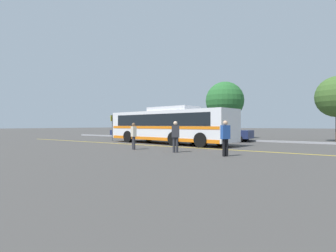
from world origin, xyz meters
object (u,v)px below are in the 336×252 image
Objects in this scene: parked_car_2 at (229,133)px; pedestrian_2 at (225,136)px; parked_car_1 at (173,132)px; tree_0 at (225,101)px; pedestrian_1 at (134,134)px; pedestrian_0 at (175,135)px; bus_stop_sign at (112,124)px; parked_car_0 at (129,131)px; transit_bus at (168,125)px.

pedestrian_2 reaches higher than parked_car_2.
parked_car_1 is 0.69× the size of tree_0.
tree_0 is at bearing -59.87° from pedestrian_1.
bus_stop_sign is at bearing 118.41° from pedestrian_0.
parked_car_0 is 1.06× the size of parked_car_1.
parked_car_0 is at bearing 95.24° from parked_car_1.
bus_stop_sign is (-9.72, -5.27, 0.82)m from parked_car_2.
bus_stop_sign reaches higher than pedestrian_1.
pedestrian_2 is at bearing -104.93° from bus_stop_sign.
parked_car_2 is (6.24, -0.04, 0.03)m from parked_car_1.
tree_0 is (-6.84, 16.41, 3.30)m from pedestrian_2.
parked_car_1 is at bearing -25.49° from bus_stop_sign.
pedestrian_2 is 18.09m from tree_0.
parked_car_1 is at bearing -124.58° from tree_0.
parked_car_2 is at bearing 62.61° from pedestrian_0.
parked_car_0 is 20.04m from pedestrian_2.
bus_stop_sign is at bearing -62.19° from parked_car_2.
parked_car_0 is 6.20m from parked_car_1.
pedestrian_0 is at bearing 6.15° from parked_car_2.
pedestrian_0 is (4.19, -5.34, -0.53)m from transit_bus.
bus_stop_sign is (-7.97, 5.73, 0.65)m from pedestrian_1.
bus_stop_sign reaches higher than pedestrian_2.
transit_bus is 4.77× the size of bus_stop_sign.
parked_car_0 is 0.73× the size of tree_0.
transit_bus reaches higher than pedestrian_2.
pedestrian_0 is at bearing -109.65° from bus_stop_sign.
parked_car_1 is 1.78× the size of bus_stop_sign.
pedestrian_1 is (1.13, -5.34, -0.58)m from transit_bus.
transit_bus is 7.28× the size of pedestrian_1.
parked_car_0 is 1.88× the size of bus_stop_sign.
tree_0 is at bearing 115.82° from parked_car_0.
pedestrian_1 is 9.84m from bus_stop_sign.
parked_car_1 is 11.91m from pedestrian_1.
parked_car_2 reaches higher than parked_car_1.
transit_bus is 6.80m from pedestrian_0.
bus_stop_sign reaches higher than parked_car_0.
parked_car_1 is 6.40m from bus_stop_sign.
tree_0 is at bearing 6.36° from transit_bus.
bus_stop_sign is at bearing -123.93° from tree_0.
pedestrian_1 is at bearing -160.27° from transit_bus.
tree_0 is (7.11, 10.57, 2.70)m from bus_stop_sign.
pedestrian_1 is 0.66× the size of bus_stop_sign.
bus_stop_sign is at bearing -80.56° from pedestrian_2.
pedestrian_0 is 1.05× the size of pedestrian_1.
pedestrian_1 is (10.69, -11.00, 0.19)m from parked_car_0.
bus_stop_sign is (-13.96, 5.84, 0.59)m from pedestrian_2.
tree_0 reaches higher than transit_bus.
transit_bus is 6.85m from bus_stop_sign.
tree_0 reaches higher than pedestrian_1.
bus_stop_sign reaches higher than pedestrian_0.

